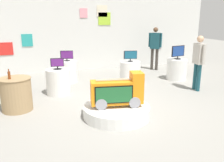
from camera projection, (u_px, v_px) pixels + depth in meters
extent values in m
plane|color=gray|center=(117.00, 107.00, 6.18)|extent=(30.00, 30.00, 0.00)
cube|color=silver|center=(79.00, 33.00, 9.98)|extent=(11.66, 0.10, 3.08)
cube|color=#9ECC33|center=(104.00, 19.00, 10.11)|extent=(0.53, 0.02, 0.51)
cube|color=red|center=(6.00, 49.00, 9.18)|extent=(0.49, 0.02, 0.48)
cube|color=pink|center=(84.00, 13.00, 9.78)|extent=(0.31, 0.02, 0.37)
cube|color=teal|center=(27.00, 40.00, 9.34)|extent=(0.40, 0.02, 0.47)
cube|color=beige|center=(102.00, 11.00, 10.00)|extent=(0.44, 0.02, 0.46)
cube|color=gray|center=(156.00, 45.00, 11.20)|extent=(0.54, 0.02, 0.35)
cylinder|color=silver|center=(117.00, 111.00, 5.55)|extent=(1.52, 1.52, 0.26)
cylinder|color=gray|center=(100.00, 102.00, 5.43)|extent=(0.32, 0.46, 0.25)
cylinder|color=gray|center=(133.00, 100.00, 5.54)|extent=(0.32, 0.46, 0.25)
cube|color=orange|center=(117.00, 92.00, 5.43)|extent=(1.21, 0.57, 0.51)
cube|color=orange|center=(137.00, 76.00, 5.40)|extent=(0.32, 0.41, 0.18)
cube|color=black|center=(114.00, 95.00, 5.23)|extent=(0.82, 0.16, 0.39)
cube|color=#1E5B2D|center=(114.00, 95.00, 5.23)|extent=(0.78, 0.16, 0.35)
cube|color=#B2B2B7|center=(117.00, 80.00, 5.35)|extent=(0.92, 0.19, 0.02)
cylinder|color=silver|center=(177.00, 69.00, 8.74)|extent=(0.71, 0.71, 0.74)
cylinder|color=black|center=(178.00, 59.00, 8.64)|extent=(0.23, 0.23, 0.02)
cylinder|color=black|center=(178.00, 57.00, 8.62)|extent=(0.04, 0.04, 0.08)
cube|color=black|center=(178.00, 51.00, 8.56)|extent=(0.57, 0.15, 0.38)
cube|color=navy|center=(178.00, 51.00, 8.54)|extent=(0.52, 0.12, 0.34)
cylinder|color=silver|center=(68.00, 71.00, 8.41)|extent=(0.67, 0.67, 0.74)
cylinder|color=black|center=(67.00, 61.00, 8.31)|extent=(0.19, 0.19, 0.02)
cylinder|color=black|center=(67.00, 60.00, 8.30)|extent=(0.04, 0.04, 0.05)
cube|color=black|center=(67.00, 55.00, 8.26)|extent=(0.43, 0.13, 0.28)
cube|color=#561E6B|center=(67.00, 55.00, 8.24)|extent=(0.39, 0.10, 0.25)
cylinder|color=silver|center=(58.00, 82.00, 7.10)|extent=(0.70, 0.70, 0.74)
cylinder|color=black|center=(58.00, 69.00, 7.00)|extent=(0.22, 0.22, 0.02)
cylinder|color=black|center=(57.00, 68.00, 6.99)|extent=(0.04, 0.04, 0.07)
cube|color=black|center=(57.00, 62.00, 6.95)|extent=(0.37, 0.07, 0.24)
cube|color=#561E6B|center=(57.00, 62.00, 6.93)|extent=(0.34, 0.05, 0.22)
cylinder|color=silver|center=(130.00, 72.00, 8.29)|extent=(0.70, 0.70, 0.74)
cylinder|color=black|center=(130.00, 61.00, 8.19)|extent=(0.18, 0.18, 0.02)
cylinder|color=black|center=(130.00, 60.00, 8.18)|extent=(0.04, 0.04, 0.07)
cube|color=black|center=(130.00, 55.00, 8.13)|extent=(0.45, 0.12, 0.27)
cube|color=navy|center=(131.00, 55.00, 8.11)|extent=(0.41, 0.09, 0.25)
cylinder|color=#9E7F56|center=(16.00, 94.00, 5.87)|extent=(0.72, 0.72, 0.81)
cylinder|color=#9E7F56|center=(15.00, 78.00, 5.77)|extent=(0.75, 0.75, 0.02)
cylinder|color=brown|center=(9.00, 75.00, 5.65)|extent=(0.06, 0.06, 0.18)
cylinder|color=brown|center=(9.00, 70.00, 5.62)|extent=(0.03, 0.03, 0.06)
cylinder|color=#38332D|center=(157.00, 59.00, 10.25)|extent=(0.12, 0.12, 0.90)
cylinder|color=#38332D|center=(152.00, 59.00, 10.33)|extent=(0.12, 0.12, 0.90)
cube|color=#194751|center=(155.00, 41.00, 10.09)|extent=(0.42, 0.40, 0.65)
sphere|color=brown|center=(156.00, 30.00, 9.97)|extent=(0.20, 0.20, 0.20)
cylinder|color=#194751|center=(161.00, 40.00, 9.99)|extent=(0.08, 0.08, 0.58)
cylinder|color=#194751|center=(150.00, 40.00, 10.17)|extent=(0.08, 0.08, 0.58)
cylinder|color=#194751|center=(195.00, 76.00, 7.56)|extent=(0.12, 0.12, 0.83)
cylinder|color=#194751|center=(199.00, 78.00, 7.37)|extent=(0.12, 0.12, 0.83)
cube|color=#B2ADA3|center=(199.00, 54.00, 7.28)|extent=(0.24, 0.40, 0.61)
sphere|color=tan|center=(200.00, 39.00, 7.17)|extent=(0.20, 0.20, 0.20)
cylinder|color=#B2ADA3|center=(195.00, 52.00, 7.50)|extent=(0.08, 0.08, 0.55)
cylinder|color=#B2ADA3|center=(204.00, 54.00, 7.05)|extent=(0.08, 0.08, 0.55)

